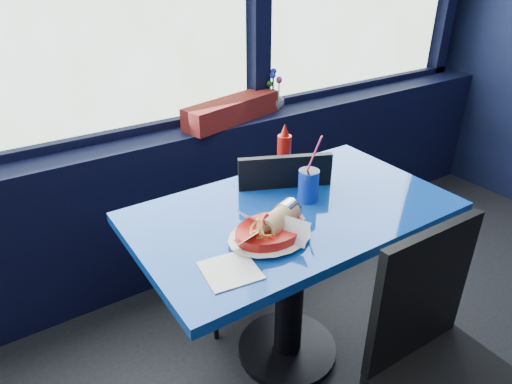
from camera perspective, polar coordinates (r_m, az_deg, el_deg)
name	(u,v)px	position (r m, az deg, el deg)	size (l,w,h in m)	color
window_sill	(143,211)	(2.45, -13.91, -2.38)	(5.00, 0.26, 0.80)	black
near_table	(292,248)	(1.82, 4.47, -6.95)	(1.20, 0.70, 0.75)	black
chair_near_front	(445,360)	(1.55, 22.56, -18.78)	(0.43, 0.43, 0.93)	black
chair_near_back	(261,228)	(2.04, 0.63, -4.55)	(0.53, 0.53, 0.89)	black
planter_box	(232,110)	(2.44, -3.02, 10.17)	(0.58, 0.14, 0.12)	maroon
flower_vase	(275,97)	(2.63, 2.39, 11.78)	(0.13, 0.14, 0.23)	silver
food_basket	(271,230)	(1.52, 1.91, -4.72)	(0.27, 0.26, 0.10)	#B4130C
ketchup_bottle	(284,151)	(1.95, 3.54, 5.11)	(0.06, 0.06, 0.22)	#B4130C
soda_cup	(308,185)	(1.75, 6.57, 0.92)	(0.08, 0.08, 0.27)	#0E2B9B
napkin	(230,270)	(1.40, -3.24, -9.75)	(0.16, 0.16, 0.00)	white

